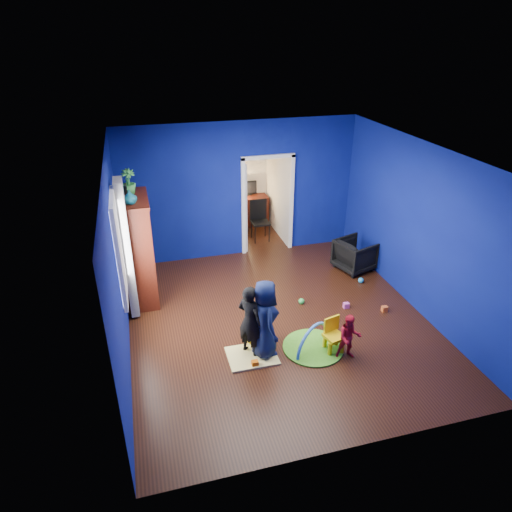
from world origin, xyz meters
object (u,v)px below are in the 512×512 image
object	(u,v)px
kid_chair	(334,338)
hopper_ball	(257,333)
toddler_red	(349,337)
play_mat	(313,347)
child_navy	(265,319)
tv_armoire	(137,250)
armchair	(355,255)
vase	(130,197)
crt_tv	(139,248)
child_black	(250,321)
study_desk	(250,211)
folding_chair	(260,222)

from	to	relation	value
kid_chair	hopper_ball	bearing A→B (deg)	142.25
toddler_red	play_mat	world-z (taller)	toddler_red
child_navy	tv_armoire	bearing A→B (deg)	34.89
armchair	play_mat	size ratio (longest dim) A/B	0.75
kid_chair	child_navy	bearing A→B (deg)	153.45
toddler_red	vase	distance (m)	4.12
child_navy	play_mat	bearing A→B (deg)	-100.25
kid_chair	play_mat	world-z (taller)	kid_chair
child_navy	play_mat	xyz separation A→B (m)	(0.77, -0.09, -0.62)
crt_tv	toddler_red	bearing A→B (deg)	-41.94
child_black	play_mat	xyz separation A→B (m)	(0.99, -0.15, -0.58)
crt_tv	hopper_ball	world-z (taller)	crt_tv
tv_armoire	study_desk	size ratio (longest dim) A/B	2.23
vase	folding_chair	size ratio (longest dim) A/B	0.25
toddler_red	tv_armoire	bearing A→B (deg)	152.06
child_navy	kid_chair	size ratio (longest dim) A/B	2.54
crt_tv	folding_chair	size ratio (longest dim) A/B	0.76
armchair	folding_chair	xyz separation A→B (m)	(-1.50, 1.91, 0.13)
armchair	child_navy	xyz separation A→B (m)	(-2.57, -2.15, 0.31)
armchair	toddler_red	size ratio (longest dim) A/B	0.96
kid_chair	folding_chair	distance (m)	4.29
child_navy	play_mat	distance (m)	1.00
play_mat	vase	bearing A→B (deg)	141.92
crt_tv	kid_chair	size ratio (longest dim) A/B	1.40
folding_chair	study_desk	bearing A→B (deg)	90.00
vase	hopper_ball	xyz separation A→B (m)	(1.70, -1.64, -1.86)
vase	folding_chair	world-z (taller)	vase
crt_tv	hopper_ball	distance (m)	2.67
armchair	child_black	distance (m)	3.49
play_mat	study_desk	size ratio (longest dim) A/B	1.09
armchair	folding_chair	size ratio (longest dim) A/B	0.78
tv_armoire	hopper_ball	xyz separation A→B (m)	(1.70, -1.94, -0.76)
child_navy	folding_chair	xyz separation A→B (m)	(1.07, 4.05, -0.18)
armchair	hopper_ball	distance (m)	3.24
crt_tv	child_black	bearing A→B (deg)	-54.86
play_mat	study_desk	distance (m)	5.13
kid_chair	play_mat	distance (m)	0.39
child_black	tv_armoire	size ratio (longest dim) A/B	0.61
tv_armoire	play_mat	xyz separation A→B (m)	(2.52, -2.27, -0.97)
vase	hopper_ball	bearing A→B (deg)	-43.98
vase	kid_chair	bearing A→B (deg)	-37.06
armchair	study_desk	world-z (taller)	study_desk
hopper_ball	study_desk	size ratio (longest dim) A/B	0.49
toddler_red	hopper_ball	size ratio (longest dim) A/B	1.72
armchair	kid_chair	xyz separation A→B (m)	(-1.52, -2.37, -0.08)
play_mat	toddler_red	bearing A→B (deg)	-38.36
child_black	crt_tv	size ratio (longest dim) A/B	1.71
child_black	child_navy	bearing A→B (deg)	-143.06
armchair	kid_chair	size ratio (longest dim) A/B	1.44
kid_chair	play_mat	xyz separation A→B (m)	(-0.28, 0.14, -0.24)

